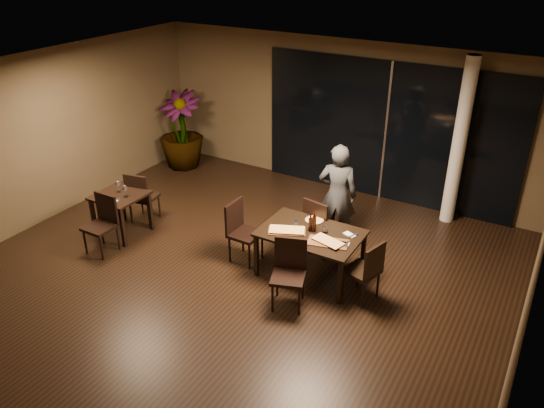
{
  "coord_description": "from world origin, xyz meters",
  "views": [
    {
      "loc": [
        3.95,
        -5.4,
        4.74
      ],
      "look_at": [
        0.33,
        0.8,
        1.05
      ],
      "focal_mm": 35.0,
      "sensor_mm": 36.0,
      "label": 1
    }
  ],
  "objects_px": {
    "chair_main_far": "(319,224)",
    "bottle_a": "(311,222)",
    "diner": "(337,195)",
    "potted_plant": "(181,130)",
    "bottle_c": "(314,220)",
    "main_table": "(311,236)",
    "chair_main_near": "(289,269)",
    "chair_main_left": "(241,228)",
    "chair_side_far": "(141,195)",
    "chair_main_right": "(367,268)",
    "side_table": "(120,201)",
    "chair_side_near": "(103,220)",
    "bottle_b": "(314,223)"
  },
  "relations": [
    {
      "from": "potted_plant",
      "to": "bottle_a",
      "type": "bearing_deg",
      "value": -28.41
    },
    {
      "from": "chair_main_left",
      "to": "chair_main_far",
      "type": "bearing_deg",
      "value": -52.74
    },
    {
      "from": "chair_main_right",
      "to": "bottle_c",
      "type": "distance_m",
      "value": 1.08
    },
    {
      "from": "chair_side_near",
      "to": "bottle_a",
      "type": "relative_size",
      "value": 3.4
    },
    {
      "from": "potted_plant",
      "to": "bottle_a",
      "type": "height_order",
      "value": "potted_plant"
    },
    {
      "from": "chair_main_far",
      "to": "diner",
      "type": "bearing_deg",
      "value": -87.04
    },
    {
      "from": "chair_main_right",
      "to": "bottle_c",
      "type": "height_order",
      "value": "bottle_c"
    },
    {
      "from": "side_table",
      "to": "bottle_b",
      "type": "height_order",
      "value": "bottle_b"
    },
    {
      "from": "chair_main_far",
      "to": "chair_main_near",
      "type": "bearing_deg",
      "value": 109.03
    },
    {
      "from": "diner",
      "to": "bottle_b",
      "type": "height_order",
      "value": "diner"
    },
    {
      "from": "chair_main_right",
      "to": "potted_plant",
      "type": "distance_m",
      "value": 5.95
    },
    {
      "from": "chair_main_near",
      "to": "bottle_c",
      "type": "height_order",
      "value": "bottle_c"
    },
    {
      "from": "chair_main_far",
      "to": "bottle_c",
      "type": "height_order",
      "value": "bottle_c"
    },
    {
      "from": "side_table",
      "to": "diner",
      "type": "bearing_deg",
      "value": 25.86
    },
    {
      "from": "bottle_c",
      "to": "chair_main_near",
      "type": "bearing_deg",
      "value": -86.39
    },
    {
      "from": "chair_side_far",
      "to": "bottle_a",
      "type": "distance_m",
      "value": 3.37
    },
    {
      "from": "chair_main_near",
      "to": "chair_side_far",
      "type": "height_order",
      "value": "chair_main_near"
    },
    {
      "from": "chair_main_left",
      "to": "diner",
      "type": "distance_m",
      "value": 1.69
    },
    {
      "from": "diner",
      "to": "potted_plant",
      "type": "xyz_separation_m",
      "value": [
        -4.32,
        1.28,
        -0.03
      ]
    },
    {
      "from": "chair_main_far",
      "to": "bottle_a",
      "type": "distance_m",
      "value": 0.67
    },
    {
      "from": "chair_main_left",
      "to": "bottle_c",
      "type": "distance_m",
      "value": 1.23
    },
    {
      "from": "chair_main_far",
      "to": "bottle_c",
      "type": "xyz_separation_m",
      "value": [
        0.14,
        -0.48,
        0.33
      ]
    },
    {
      "from": "chair_main_right",
      "to": "chair_side_far",
      "type": "xyz_separation_m",
      "value": [
        -4.35,
        0.13,
        0.02
      ]
    },
    {
      "from": "chair_side_far",
      "to": "chair_side_near",
      "type": "relative_size",
      "value": 1.0
    },
    {
      "from": "chair_side_near",
      "to": "potted_plant",
      "type": "relative_size",
      "value": 0.57
    },
    {
      "from": "chair_side_near",
      "to": "diner",
      "type": "relative_size",
      "value": 0.55
    },
    {
      "from": "main_table",
      "to": "bottle_c",
      "type": "relative_size",
      "value": 5.27
    },
    {
      "from": "bottle_b",
      "to": "bottle_a",
      "type": "bearing_deg",
      "value": -170.18
    },
    {
      "from": "chair_main_near",
      "to": "bottle_b",
      "type": "bearing_deg",
      "value": 72.21
    },
    {
      "from": "chair_side_far",
      "to": "potted_plant",
      "type": "relative_size",
      "value": 0.57
    },
    {
      "from": "side_table",
      "to": "potted_plant",
      "type": "distance_m",
      "value": 3.07
    },
    {
      "from": "main_table",
      "to": "diner",
      "type": "bearing_deg",
      "value": 93.74
    },
    {
      "from": "main_table",
      "to": "potted_plant",
      "type": "bearing_deg",
      "value": 151.42
    },
    {
      "from": "chair_main_near",
      "to": "chair_main_right",
      "type": "distance_m",
      "value": 1.1
    },
    {
      "from": "chair_side_near",
      "to": "potted_plant",
      "type": "distance_m",
      "value": 3.65
    },
    {
      "from": "side_table",
      "to": "bottle_c",
      "type": "height_order",
      "value": "bottle_c"
    },
    {
      "from": "chair_side_near",
      "to": "bottle_b",
      "type": "xyz_separation_m",
      "value": [
        3.28,
        1.1,
        0.36
      ]
    },
    {
      "from": "side_table",
      "to": "chair_main_left",
      "type": "distance_m",
      "value": 2.27
    },
    {
      "from": "chair_main_near",
      "to": "chair_main_left",
      "type": "bearing_deg",
      "value": 133.7
    },
    {
      "from": "chair_side_far",
      "to": "bottle_c",
      "type": "distance_m",
      "value": 3.39
    },
    {
      "from": "chair_side_far",
      "to": "chair_main_near",
      "type": "bearing_deg",
      "value": 157.26
    },
    {
      "from": "chair_main_left",
      "to": "chair_side_far",
      "type": "height_order",
      "value": "chair_main_left"
    },
    {
      "from": "chair_side_far",
      "to": "diner",
      "type": "height_order",
      "value": "diner"
    },
    {
      "from": "bottle_b",
      "to": "chair_side_near",
      "type": "bearing_deg",
      "value": -161.48
    },
    {
      "from": "bottle_c",
      "to": "bottle_b",
      "type": "bearing_deg",
      "value": -67.75
    },
    {
      "from": "diner",
      "to": "bottle_c",
      "type": "xyz_separation_m",
      "value": [
        0.07,
        -1.0,
        0.01
      ]
    },
    {
      "from": "bottle_b",
      "to": "chair_main_near",
      "type": "bearing_deg",
      "value": -88.3
    },
    {
      "from": "chair_main_right",
      "to": "bottle_b",
      "type": "xyz_separation_m",
      "value": [
        -0.94,
        0.2,
        0.37
      ]
    },
    {
      "from": "main_table",
      "to": "bottle_c",
      "type": "height_order",
      "value": "bottle_c"
    },
    {
      "from": "bottle_a",
      "to": "diner",
      "type": "bearing_deg",
      "value": 92.51
    }
  ]
}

